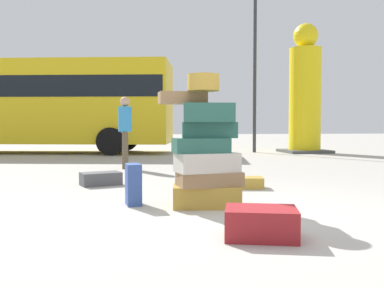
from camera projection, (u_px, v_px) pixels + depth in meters
name	position (u px, v px, depth m)	size (l,w,h in m)	color
ground_plane	(234.00, 216.00, 4.53)	(80.00, 80.00, 0.00)	#ADA89E
suitcase_tower	(205.00, 151.00, 5.04)	(0.97, 0.69, 1.58)	#B28C33
suitcase_charcoal_foreground_far	(199.00, 180.00, 6.44)	(0.59, 0.39, 0.27)	#4C4C51
suitcase_navy_behind_tower	(133.00, 184.00, 5.17)	(0.17, 0.29, 0.51)	#334F99
suitcase_maroon_foreground_near	(261.00, 223.00, 3.65)	(0.61, 0.44, 0.26)	maroon
suitcase_charcoal_right_side	(101.00, 179.00, 6.89)	(0.63, 0.37, 0.21)	#4C4C51
suitcase_tan_left_side	(243.00, 183.00, 6.57)	(0.61, 0.35, 0.17)	#B28C33
person_bearded_onlooker	(125.00, 126.00, 9.47)	(0.30, 0.34, 1.61)	brown
yellow_dummy_statue	(305.00, 95.00, 14.99)	(1.55, 1.55, 4.56)	yellow
parked_bus	(25.00, 101.00, 14.92)	(10.56, 4.55, 3.15)	yellow
lamp_post	(255.00, 29.00, 14.96)	(0.36, 0.36, 6.79)	#333338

